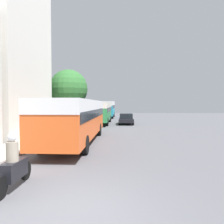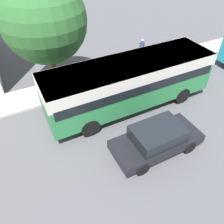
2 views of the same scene
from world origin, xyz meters
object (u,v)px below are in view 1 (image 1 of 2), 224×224
at_px(bus_lead, 77,115).
at_px(bus_third_in_line, 107,107).
at_px(car_crossing, 126,119).
at_px(pedestrian_near_curb, 76,114).
at_px(motorcycle_behind_lead, 13,167).
at_px(bus_following, 100,110).
at_px(pedestrian_walking_away, 76,116).

relative_size(bus_lead, bus_third_in_line, 1.16).
relative_size(bus_lead, car_crossing, 2.63).
relative_size(car_crossing, pedestrian_near_curb, 2.33).
relative_size(motorcycle_behind_lead, car_crossing, 0.53).
relative_size(bus_following, pedestrian_near_curb, 5.26).
bearing_deg(car_crossing, pedestrian_near_curb, 152.12).
distance_m(pedestrian_near_curb, pedestrian_walking_away, 4.76).
bearing_deg(pedestrian_near_curb, bus_following, -40.67).
distance_m(bus_third_in_line, car_crossing, 14.06).
bearing_deg(bus_lead, pedestrian_walking_away, 102.31).
xyz_separation_m(car_crossing, pedestrian_near_curb, (-7.40, 3.91, 0.35)).
relative_size(bus_third_in_line, motorcycle_behind_lead, 4.30).
bearing_deg(bus_following, pedestrian_walking_away, -156.05).
bearing_deg(pedestrian_near_curb, pedestrian_walking_away, -78.19).
bearing_deg(pedestrian_near_curb, bus_third_in_line, 67.44).
bearing_deg(bus_following, motorcycle_behind_lead, -90.82).
distance_m(bus_third_in_line, pedestrian_near_curb, 10.51).
bearing_deg(motorcycle_behind_lead, pedestrian_near_curb, 97.90).
xyz_separation_m(bus_third_in_line, pedestrian_walking_away, (-3.04, -14.32, -0.97)).
height_order(car_crossing, pedestrian_walking_away, pedestrian_walking_away).
distance_m(bus_third_in_line, pedestrian_walking_away, 14.68).
height_order(bus_following, bus_third_in_line, bus_third_in_line).
bearing_deg(car_crossing, bus_third_in_line, 103.98).
bearing_deg(car_crossing, bus_following, 170.90).
bearing_deg(motorcycle_behind_lead, bus_third_in_line, 89.30).
relative_size(bus_following, car_crossing, 2.26).
distance_m(bus_following, bus_third_in_line, 13.02).
xyz_separation_m(car_crossing, pedestrian_walking_away, (-6.43, -0.74, 0.32)).
xyz_separation_m(bus_lead, pedestrian_near_curb, (-3.83, 17.72, -0.79)).
distance_m(car_crossing, pedestrian_walking_away, 6.48).
xyz_separation_m(bus_following, bus_third_in_line, (0.11, 13.02, 0.19)).
xyz_separation_m(bus_lead, bus_following, (0.08, 14.37, -0.04)).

